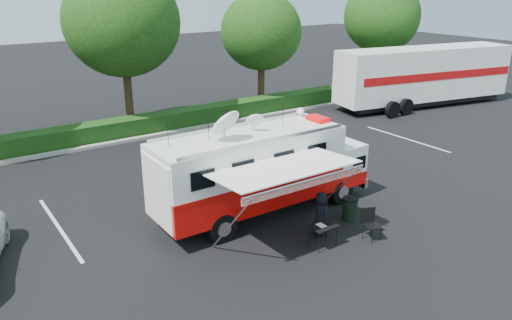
{
  "coord_description": "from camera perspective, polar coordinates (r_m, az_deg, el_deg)",
  "views": [
    {
      "loc": [
        -9.59,
        -13.45,
        8.04
      ],
      "look_at": [
        0.0,
        0.5,
        1.9
      ],
      "focal_mm": 35.0,
      "sensor_mm": 36.0,
      "label": 1
    }
  ],
  "objects": [
    {
      "name": "ground_plane",
      "position": [
        18.37,
        0.89,
        -6.02
      ],
      "size": [
        120.0,
        120.0,
        0.0
      ],
      "primitive_type": "plane",
      "color": "black",
      "rests_on": "ground"
    },
    {
      "name": "back_border",
      "position": [
        28.62,
        -12.63,
        13.38
      ],
      "size": [
        60.0,
        6.14,
        8.87
      ],
      "color": "#9E998E",
      "rests_on": "ground_plane"
    },
    {
      "name": "stall_lines",
      "position": [
        20.44,
        -5.14,
        -3.3
      ],
      "size": [
        24.12,
        5.5,
        0.01
      ],
      "color": "silver",
      "rests_on": "ground_plane"
    },
    {
      "name": "command_truck",
      "position": [
        17.65,
        0.73,
        -1.11
      ],
      "size": [
        8.26,
        2.28,
        3.97
      ],
      "color": "black",
      "rests_on": "ground_plane"
    },
    {
      "name": "awning",
      "position": [
        15.17,
        3.61,
        -1.33
      ],
      "size": [
        4.51,
        2.35,
        2.73
      ],
      "color": "white",
      "rests_on": "ground_plane"
    },
    {
      "name": "person",
      "position": [
        17.05,
        7.3,
        -8.37
      ],
      "size": [
        0.59,
        0.81,
        1.51
      ],
      "primitive_type": "imported",
      "rotation": [
        0.0,
        0.0,
        1.41
      ],
      "color": "black",
      "rests_on": "ground_plane"
    },
    {
      "name": "folding_table",
      "position": [
        15.98,
        7.71,
        -7.57
      ],
      "size": [
        0.9,
        0.64,
        0.76
      ],
      "color": "black",
      "rests_on": "ground_plane"
    },
    {
      "name": "folding_chair",
      "position": [
        16.8,
        12.89,
        -6.79
      ],
      "size": [
        0.67,
        0.71,
        1.06
      ],
      "color": "black",
      "rests_on": "ground_plane"
    },
    {
      "name": "trash_bin",
      "position": [
        17.98,
        10.68,
        -5.51
      ],
      "size": [
        0.56,
        0.56,
        0.83
      ],
      "color": "black",
      "rests_on": "ground_plane"
    },
    {
      "name": "semi_trailer",
      "position": [
        35.44,
        18.6,
        9.15
      ],
      "size": [
        12.76,
        4.98,
        3.85
      ],
      "color": "white",
      "rests_on": "ground_plane"
    }
  ]
}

